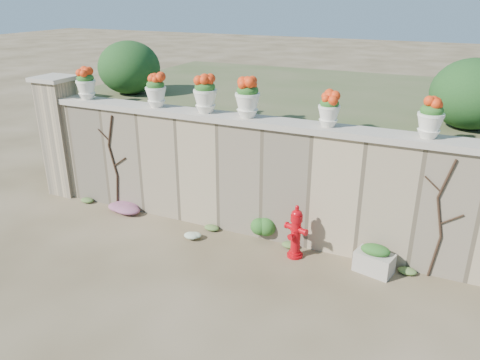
% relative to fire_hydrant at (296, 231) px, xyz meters
% --- Properties ---
extents(ground, '(80.00, 80.00, 0.00)m').
position_rel_fire_hydrant_xyz_m(ground, '(-1.16, -1.27, -0.46)').
color(ground, '#4A3D25').
rests_on(ground, ground).
extents(stone_wall, '(8.00, 0.40, 2.00)m').
position_rel_fire_hydrant_xyz_m(stone_wall, '(-1.16, 0.53, 0.54)').
color(stone_wall, tan).
rests_on(stone_wall, ground).
extents(wall_cap, '(8.10, 0.52, 0.10)m').
position_rel_fire_hydrant_xyz_m(wall_cap, '(-1.16, 0.53, 1.59)').
color(wall_cap, '#B7AC9B').
rests_on(wall_cap, stone_wall).
extents(gate_pillar, '(0.72, 0.72, 2.48)m').
position_rel_fire_hydrant_xyz_m(gate_pillar, '(-5.31, 0.53, 0.80)').
color(gate_pillar, tan).
rests_on(gate_pillar, ground).
extents(raised_fill, '(9.00, 6.00, 2.00)m').
position_rel_fire_hydrant_xyz_m(raised_fill, '(-1.16, 3.73, 0.54)').
color(raised_fill, '#384C23').
rests_on(raised_fill, ground).
extents(back_shrub_left, '(1.30, 1.30, 1.10)m').
position_rel_fire_hydrant_xyz_m(back_shrub_left, '(-4.36, 1.73, 2.09)').
color(back_shrub_left, '#143814').
rests_on(back_shrub_left, raised_fill).
extents(back_shrub_right, '(1.30, 1.30, 1.10)m').
position_rel_fire_hydrant_xyz_m(back_shrub_right, '(2.24, 1.73, 2.09)').
color(back_shrub_right, '#143814').
rests_on(back_shrub_right, raised_fill).
extents(vine_left, '(0.60, 0.04, 1.91)m').
position_rel_fire_hydrant_xyz_m(vine_left, '(-3.84, 0.31, 0.53)').
color(vine_left, black).
rests_on(vine_left, ground).
extents(vine_right, '(0.60, 0.04, 1.91)m').
position_rel_fire_hydrant_xyz_m(vine_right, '(2.06, 0.31, 0.53)').
color(vine_right, black).
rests_on(vine_right, ground).
extents(fire_hydrant, '(0.40, 0.28, 0.91)m').
position_rel_fire_hydrant_xyz_m(fire_hydrant, '(0.00, 0.00, 0.00)').
color(fire_hydrant, '#B3060E').
rests_on(fire_hydrant, ground).
extents(planter_box, '(0.63, 0.45, 0.47)m').
position_rel_fire_hydrant_xyz_m(planter_box, '(1.25, 0.07, -0.24)').
color(planter_box, '#B7AC9B').
rests_on(planter_box, ground).
extents(green_shrub, '(0.58, 0.53, 0.56)m').
position_rel_fire_hydrant_xyz_m(green_shrub, '(-0.72, 0.28, -0.18)').
color(green_shrub, '#1E5119').
rests_on(green_shrub, ground).
extents(magenta_clump, '(0.79, 0.52, 0.21)m').
position_rel_fire_hydrant_xyz_m(magenta_clump, '(-3.55, 0.20, -0.36)').
color(magenta_clump, '#C32798').
rests_on(magenta_clump, ground).
extents(white_flowers, '(0.46, 0.37, 0.17)m').
position_rel_fire_hydrant_xyz_m(white_flowers, '(-1.82, -0.18, -0.38)').
color(white_flowers, white).
rests_on(white_flowers, ground).
extents(urn_pot_0, '(0.37, 0.37, 0.59)m').
position_rel_fire_hydrant_xyz_m(urn_pot_0, '(-4.49, 0.53, 1.93)').
color(urn_pot_0, white).
rests_on(urn_pot_0, wall_cap).
extents(urn_pot_1, '(0.37, 0.37, 0.58)m').
position_rel_fire_hydrant_xyz_m(urn_pot_1, '(-2.89, 0.53, 1.93)').
color(urn_pot_1, white).
rests_on(urn_pot_1, wall_cap).
extents(urn_pot_2, '(0.41, 0.41, 0.64)m').
position_rel_fire_hydrant_xyz_m(urn_pot_2, '(-1.89, 0.53, 1.96)').
color(urn_pot_2, white).
rests_on(urn_pot_2, wall_cap).
extents(urn_pot_3, '(0.41, 0.41, 0.65)m').
position_rel_fire_hydrant_xyz_m(urn_pot_3, '(-1.10, 0.53, 1.96)').
color(urn_pot_3, white).
rests_on(urn_pot_3, wall_cap).
extents(urn_pot_4, '(0.34, 0.34, 0.53)m').
position_rel_fire_hydrant_xyz_m(urn_pot_4, '(0.27, 0.53, 1.90)').
color(urn_pot_4, white).
rests_on(urn_pot_4, wall_cap).
extents(urn_pot_5, '(0.37, 0.37, 0.58)m').
position_rel_fire_hydrant_xyz_m(urn_pot_5, '(1.72, 0.53, 1.93)').
color(urn_pot_5, white).
rests_on(urn_pot_5, wall_cap).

